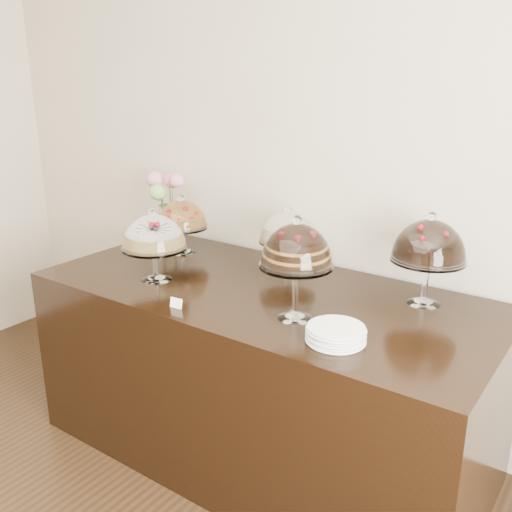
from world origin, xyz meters
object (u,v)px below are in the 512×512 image
Objects in this scene: cake_stand_sugar_sponge at (154,235)px; cake_stand_fruit_tart at (182,217)px; cake_stand_cheesecake at (288,230)px; flower_vase at (166,200)px; plate_stack at (336,334)px; cake_stand_choco_layer at (297,249)px; cake_stand_dark_choco at (429,244)px; display_counter at (262,373)px.

cake_stand_fruit_tart is at bearing 115.14° from cake_stand_sugar_sponge.
cake_stand_cheesecake is 0.80× the size of flower_vase.
cake_stand_sugar_sponge is 1.08× the size of cake_stand_cheesecake.
cake_stand_fruit_tart is 0.27m from flower_vase.
cake_stand_cheesecake is 1.50× the size of plate_stack.
cake_stand_dark_choco is (0.39, 0.47, -0.03)m from cake_stand_choco_layer.
cake_stand_dark_choco is (1.19, 0.47, 0.05)m from cake_stand_sugar_sponge.
plate_stack is (0.60, -0.61, -0.18)m from cake_stand_cheesecake.
display_counter is at bearing -20.07° from flower_vase.
cake_stand_cheesecake and cake_stand_fruit_tart have the same top height.
display_counter is at bearing -17.21° from cake_stand_fruit_tart.
display_counter is 0.83m from cake_stand_choco_layer.
cake_stand_fruit_tart is (-0.64, -0.10, -0.00)m from cake_stand_cheesecake.
cake_stand_fruit_tart is 1.35m from plate_stack.
cake_stand_choco_layer is at bearing -32.27° from display_counter.
cake_stand_dark_choco is 0.99× the size of flower_vase.
cake_stand_dark_choco is at bearing 21.61° from cake_stand_sugar_sponge.
plate_stack is (0.54, -0.29, 0.48)m from display_counter.
flower_vase reaches higher than cake_stand_fruit_tart.
cake_stand_dark_choco is 1.86× the size of plate_stack.
cake_stand_fruit_tart is at bearing -170.87° from cake_stand_cheesecake.
flower_vase is (-0.88, 0.02, 0.04)m from cake_stand_cheesecake.
cake_stand_choco_layer is 0.61m from cake_stand_dark_choco.
cake_stand_cheesecake is (0.45, 0.51, -0.02)m from cake_stand_sugar_sponge.
cake_stand_dark_choco is 1.38m from cake_stand_fruit_tart.
cake_stand_sugar_sponge reaches higher than cake_stand_cheesecake.
cake_stand_choco_layer is 0.38m from plate_stack.
cake_stand_dark_choco is (0.74, -0.04, 0.06)m from cake_stand_cheesecake.
display_counter is 9.79× the size of plate_stack.
cake_stand_choco_layer reaches higher than flower_vase.
cake_stand_sugar_sponge is at bearing -131.18° from cake_stand_cheesecake.
cake_stand_choco_layer is at bearing -22.11° from cake_stand_fruit_tart.
cake_stand_sugar_sponge is at bearing -158.39° from cake_stand_dark_choco.
cake_stand_dark_choco reaches higher than cake_stand_cheesecake.
flower_vase reaches higher than cake_stand_cheesecake.
cake_stand_choco_layer reaches higher than cake_stand_cheesecake.
cake_stand_fruit_tart is at bearing -177.42° from cake_stand_dark_choco.
cake_stand_sugar_sponge is 0.81m from cake_stand_choco_layer.
plate_stack is at bearing -104.21° from cake_stand_dark_choco.
cake_stand_dark_choco is at bearing -3.13° from cake_stand_cheesecake.
cake_stand_cheesecake is at bearing 9.13° from cake_stand_fruit_tart.
display_counter is 0.78m from plate_stack.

